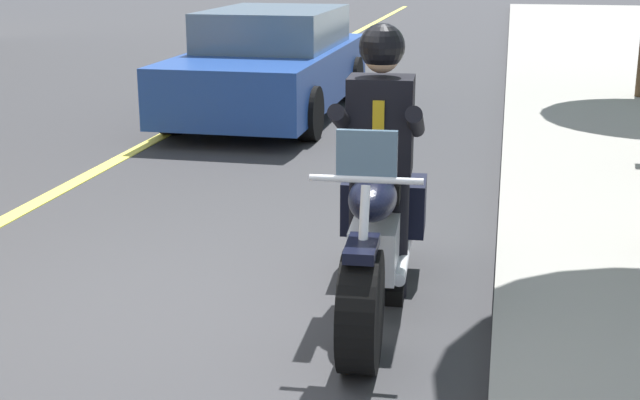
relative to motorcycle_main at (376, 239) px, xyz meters
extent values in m
plane|color=#333335|center=(0.37, -1.27, -0.45)|extent=(80.00, 80.00, 0.00)
cylinder|color=black|center=(0.84, 0.05, -0.12)|extent=(0.67, 0.24, 0.66)
cylinder|color=black|center=(-0.70, -0.04, -0.12)|extent=(0.67, 0.24, 0.66)
cube|color=silver|center=(0.05, 0.00, -0.03)|extent=(0.58, 0.31, 0.32)
ellipsoid|color=black|center=(0.25, 0.01, 0.33)|extent=(0.58, 0.31, 0.24)
cube|color=black|center=(-0.30, -0.02, 0.29)|extent=(0.72, 0.32, 0.12)
cube|color=black|center=(-0.67, 0.18, 0.03)|extent=(0.41, 0.14, 0.36)
cube|color=black|center=(-0.64, -0.26, 0.03)|extent=(0.41, 0.14, 0.36)
cylinder|color=silver|center=(0.82, 0.05, 0.15)|extent=(0.35, 0.07, 0.76)
cylinder|color=silver|center=(0.66, 0.04, 0.55)|extent=(0.07, 0.60, 0.04)
cube|color=black|center=(0.84, 0.05, 0.23)|extent=(0.37, 0.18, 0.06)
cylinder|color=silver|center=(-0.26, 0.14, -0.19)|extent=(0.90, 0.13, 0.08)
cube|color=slate|center=(0.64, 0.04, 0.67)|extent=(0.06, 0.32, 0.28)
cylinder|color=black|center=(-0.21, 0.10, -0.03)|extent=(0.14, 0.14, 0.84)
cube|color=black|center=(-0.15, 0.11, -0.40)|extent=(0.27, 0.13, 0.10)
cylinder|color=black|center=(-0.20, -0.13, -0.03)|extent=(0.14, 0.14, 0.84)
cube|color=black|center=(-0.14, -0.13, -0.40)|extent=(0.27, 0.13, 0.10)
cube|color=black|center=(-0.20, -0.01, 0.67)|extent=(0.34, 0.42, 0.60)
cube|color=#B28C14|center=(-0.04, -0.01, 0.63)|extent=(0.03, 0.07, 0.44)
cylinder|color=black|center=(-0.04, 0.22, 0.73)|extent=(0.56, 0.13, 0.28)
cylinder|color=black|center=(-0.01, -0.22, 0.73)|extent=(0.56, 0.13, 0.28)
sphere|color=tan|center=(-0.20, -0.01, 1.10)|extent=(0.22, 0.22, 0.22)
sphere|color=black|center=(-0.20, -0.01, 1.15)|extent=(0.28, 0.28, 0.28)
cube|color=navy|center=(-6.21, -2.34, 0.10)|extent=(4.60, 1.80, 0.70)
cube|color=slate|center=(-6.41, -2.34, 0.65)|extent=(2.40, 1.60, 0.60)
cylinder|color=black|center=(-4.76, -1.49, -0.13)|extent=(0.64, 0.22, 0.64)
cylinder|color=black|center=(-4.76, -3.19, -0.13)|extent=(0.64, 0.22, 0.64)
cylinder|color=black|center=(-7.66, -1.49, -0.13)|extent=(0.64, 0.22, 0.64)
cylinder|color=black|center=(-7.66, -3.19, -0.13)|extent=(0.64, 0.22, 0.64)
camera|label=1|loc=(5.04, 0.72, 1.71)|focal=49.02mm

